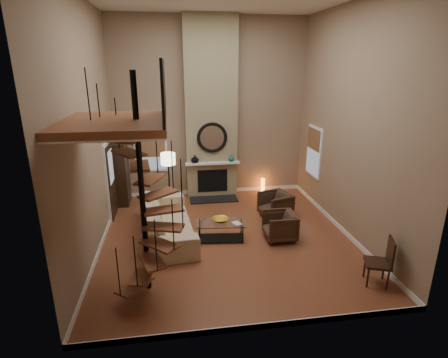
{
  "coord_description": "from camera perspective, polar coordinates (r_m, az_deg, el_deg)",
  "views": [
    {
      "loc": [
        -1.24,
        -7.78,
        4.1
      ],
      "look_at": [
        0.0,
        0.4,
        1.4
      ],
      "focal_mm": 28.26,
      "sensor_mm": 36.0,
      "label": 1
    }
  ],
  "objects": [
    {
      "name": "ground",
      "position": [
        8.88,
        0.39,
        -9.45
      ],
      "size": [
        6.0,
        6.5,
        0.01
      ],
      "primitive_type": "cube",
      "color": "#965230",
      "rests_on": "ground"
    },
    {
      "name": "back_wall",
      "position": [
        11.18,
        -2.23,
        11.13
      ],
      "size": [
        6.0,
        0.02,
        5.5
      ],
      "primitive_type": "cube",
      "color": "#92795E",
      "rests_on": "ground"
    },
    {
      "name": "front_wall",
      "position": [
        4.89,
        6.42,
        1.91
      ],
      "size": [
        6.0,
        0.02,
        5.5
      ],
      "primitive_type": "cube",
      "color": "#92795E",
      "rests_on": "ground"
    },
    {
      "name": "left_wall",
      "position": [
        8.09,
        -21.23,
        7.25
      ],
      "size": [
        0.02,
        6.5,
        5.5
      ],
      "primitive_type": "cube",
      "color": "#92795E",
      "rests_on": "ground"
    },
    {
      "name": "right_wall",
      "position": [
        8.96,
        19.95,
        8.34
      ],
      "size": [
        0.02,
        6.5,
        5.5
      ],
      "primitive_type": "cube",
      "color": "#92795E",
      "rests_on": "ground"
    },
    {
      "name": "baseboard_back",
      "position": [
        11.8,
        -2.07,
        -1.95
      ],
      "size": [
        6.0,
        0.02,
        0.12
      ],
      "primitive_type": "cube",
      "color": "white",
      "rests_on": "ground"
    },
    {
      "name": "baseboard_front",
      "position": [
        6.2,
        5.46,
        -22.67
      ],
      "size": [
        6.0,
        0.02,
        0.12
      ],
      "primitive_type": "cube",
      "color": "white",
      "rests_on": "ground"
    },
    {
      "name": "baseboard_left",
      "position": [
        8.94,
        -19.2,
        -9.89
      ],
      "size": [
        0.02,
        6.5,
        0.12
      ],
      "primitive_type": "cube",
      "color": "white",
      "rests_on": "ground"
    },
    {
      "name": "baseboard_right",
      "position": [
        9.73,
        18.21,
        -7.42
      ],
      "size": [
        0.02,
        6.5,
        0.12
      ],
      "primitive_type": "cube",
      "color": "white",
      "rests_on": "ground"
    },
    {
      "name": "chimney_breast",
      "position": [
        10.99,
        -2.11,
        11.01
      ],
      "size": [
        1.6,
        0.38,
        5.5
      ],
      "primitive_type": "cube",
      "color": "#8C805B",
      "rests_on": "ground"
    },
    {
      "name": "hearth",
      "position": [
        11.19,
        -1.67,
        -3.31
      ],
      "size": [
        1.5,
        0.6,
        0.04
      ],
      "primitive_type": "cube",
      "color": "black",
      "rests_on": "ground"
    },
    {
      "name": "firebox",
      "position": [
        11.29,
        -1.87,
        -0.27
      ],
      "size": [
        0.95,
        0.02,
        0.72
      ],
      "primitive_type": "cube",
      "color": "black",
      "rests_on": "chimney_breast"
    },
    {
      "name": "mantel",
      "position": [
        11.03,
        -1.85,
        2.56
      ],
      "size": [
        1.7,
        0.18,
        0.06
      ],
      "primitive_type": "cube",
      "color": "white",
      "rests_on": "chimney_breast"
    },
    {
      "name": "mirror_frame",
      "position": [
        10.91,
        -1.93,
        6.7
      ],
      "size": [
        0.94,
        0.1,
        0.94
      ],
      "primitive_type": "torus",
      "rotation": [
        1.57,
        0.0,
        0.0
      ],
      "color": "black",
      "rests_on": "chimney_breast"
    },
    {
      "name": "mirror_disc",
      "position": [
        10.92,
        -1.94,
        6.71
      ],
      "size": [
        0.8,
        0.01,
        0.8
      ],
      "primitive_type": "cylinder",
      "rotation": [
        1.57,
        0.0,
        0.0
      ],
      "color": "white",
      "rests_on": "chimney_breast"
    },
    {
      "name": "vase_left",
      "position": [
        10.98,
        -4.74,
        3.27
      ],
      "size": [
        0.24,
        0.24,
        0.25
      ],
      "primitive_type": "imported",
      "color": "black",
      "rests_on": "mantel"
    },
    {
      "name": "vase_right",
      "position": [
        11.12,
        1.19,
        3.41
      ],
      "size": [
        0.2,
        0.2,
        0.21
      ],
      "primitive_type": "imported",
      "color": "#175352",
      "rests_on": "mantel"
    },
    {
      "name": "window_back",
      "position": [
        11.3,
        -11.8,
        5.02
      ],
      "size": [
        1.02,
        0.06,
        1.52
      ],
      "color": "white",
      "rests_on": "back_wall"
    },
    {
      "name": "window_right",
      "position": [
        10.93,
        14.34,
        4.44
      ],
      "size": [
        0.06,
        1.02,
        1.52
      ],
      "color": "white",
      "rests_on": "right_wall"
    },
    {
      "name": "entry_door",
      "position": [
        10.2,
        -17.88,
        -0.23
      ],
      "size": [
        0.1,
        1.05,
        2.16
      ],
      "color": "white",
      "rests_on": "ground"
    },
    {
      "name": "loft",
      "position": [
        6.1,
        -16.33,
        9.19
      ],
      "size": [
        1.7,
        2.2,
        1.09
      ],
      "color": "brown",
      "rests_on": "left_wall"
    },
    {
      "name": "spiral_stair",
      "position": [
        6.45,
        -12.88,
        -3.49
      ],
      "size": [
        1.47,
        1.47,
        4.06
      ],
      "color": "black",
      "rests_on": "ground"
    },
    {
      "name": "hutch",
      "position": [
        11.12,
        -16.34,
        0.88
      ],
      "size": [
        0.41,
        0.87,
        1.94
      ],
      "primitive_type": "cube",
      "color": "black",
      "rests_on": "ground"
    },
    {
      "name": "sofa",
      "position": [
        8.97,
        -9.21,
        -6.57
      ],
      "size": [
        1.41,
        3.04,
        0.86
      ],
      "primitive_type": "imported",
      "rotation": [
        0.0,
        0.0,
        1.66
      ],
      "color": "#CBB48C",
      "rests_on": "ground"
    },
    {
      "name": "armchair_near",
      "position": [
        10.01,
        8.63,
        -4.11
      ],
      "size": [
        0.97,
        0.96,
        0.71
      ],
      "primitive_type": "imported",
      "rotation": [
        0.0,
        0.0,
        -1.28
      ],
      "color": "#3F2A1D",
      "rests_on": "ground"
    },
    {
      "name": "armchair_far",
      "position": [
        8.78,
        9.44,
        -7.46
      ],
      "size": [
        0.75,
        0.73,
        0.68
      ],
      "primitive_type": "imported",
      "rotation": [
        0.0,
        0.0,
        -1.58
      ],
      "color": "#3F2A1D",
      "rests_on": "ground"
    },
    {
      "name": "coffee_table",
      "position": [
        8.68,
        -0.52,
        -8.02
      ],
      "size": [
        1.25,
        0.72,
        0.45
      ],
      "color": "silver",
      "rests_on": "ground"
    },
    {
      "name": "bowl",
      "position": [
        8.63,
        -0.57,
        -6.6
      ],
      "size": [
        0.38,
        0.38,
        0.09
      ],
      "primitive_type": "imported",
      "color": "gold",
      "rests_on": "coffee_table"
    },
    {
      "name": "book",
      "position": [
        8.52,
        1.97,
        -7.22
      ],
      "size": [
        0.25,
        0.28,
        0.02
      ],
      "primitive_type": "imported",
      "rotation": [
        0.0,
        0.0,
        0.37
      ],
      "color": "gray",
      "rests_on": "coffee_table"
    },
    {
      "name": "floor_lamp",
      "position": [
        10.15,
        -9.01,
        2.5
      ],
      "size": [
        0.41,
        0.41,
        1.72
      ],
      "color": "black",
      "rests_on": "ground"
    },
    {
      "name": "accent_lamp",
      "position": [
        11.84,
        6.29,
        -1.02
      ],
      "size": [
        0.13,
        0.13,
        0.46
      ],
      "primitive_type": "cylinder",
      "color": "orange",
      "rests_on": "ground"
    },
    {
      "name": "side_chair",
      "position": [
        7.58,
        24.31,
        -11.83
      ],
      "size": [
        0.59,
        0.59,
        0.98
      ],
      "color": "black",
      "rests_on": "ground"
    }
  ]
}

